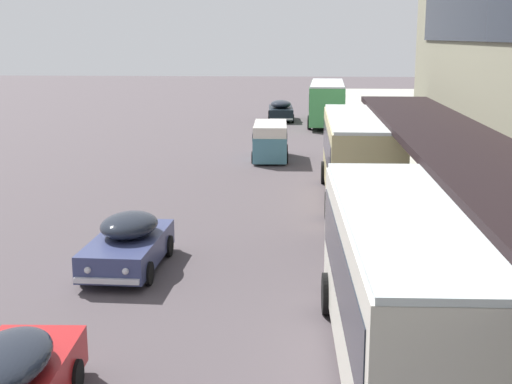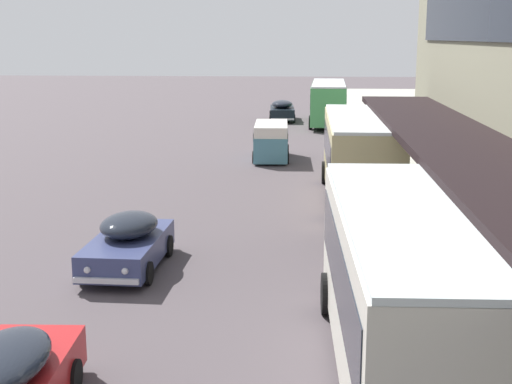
# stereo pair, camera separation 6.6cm
# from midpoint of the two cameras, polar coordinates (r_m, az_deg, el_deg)

# --- Properties ---
(transit_bus_kerbside_front) EXTENTS (2.89, 9.51, 3.39)m
(transit_bus_kerbside_front) POSITION_cam_midpoint_polar(r_m,az_deg,el_deg) (13.88, 11.79, -7.07)
(transit_bus_kerbside_front) COLOR beige
(transit_bus_kerbside_front) RESTS_ON ground
(transit_bus_kerbside_rear) EXTENTS (2.96, 10.13, 3.15)m
(transit_bus_kerbside_rear) POSITION_cam_midpoint_polar(r_m,az_deg,el_deg) (54.12, 5.85, 7.31)
(transit_bus_kerbside_rear) COLOR #439B51
(transit_bus_kerbside_rear) RESTS_ON ground
(transit_bus_kerbside_far) EXTENTS (2.84, 9.95, 3.41)m
(transit_bus_kerbside_far) POSITION_cam_midpoint_polar(r_m,az_deg,el_deg) (28.78, 8.35, 3.13)
(transit_bus_kerbside_far) COLOR tan
(transit_bus_kerbside_far) RESTS_ON ground
(sedan_lead_near) EXTENTS (2.15, 4.97, 1.63)m
(sedan_lead_near) POSITION_cam_midpoint_polar(r_m,az_deg,el_deg) (56.52, 2.14, 6.54)
(sedan_lead_near) COLOR black
(sedan_lead_near) RESTS_ON ground
(sedan_trailing_near) EXTENTS (2.04, 4.39, 1.57)m
(sedan_trailing_near) POSITION_cam_midpoint_polar(r_m,az_deg,el_deg) (20.62, -10.09, -3.98)
(sedan_trailing_near) COLOR navy
(sedan_trailing_near) RESTS_ON ground
(vw_van) EXTENTS (2.00, 4.60, 1.96)m
(vw_van) POSITION_cam_midpoint_polar(r_m,az_deg,el_deg) (38.43, 1.28, 4.26)
(vw_van) COLOR teal
(vw_van) RESTS_ON ground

